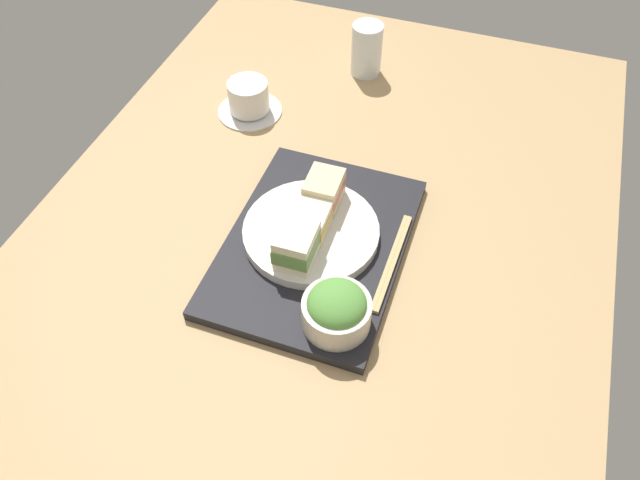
% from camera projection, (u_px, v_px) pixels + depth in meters
% --- Properties ---
extents(ground_plane, '(1.40, 1.00, 0.03)m').
position_uv_depth(ground_plane, '(320.00, 229.00, 1.10)').
color(ground_plane, tan).
extents(serving_tray, '(0.40, 0.29, 0.02)m').
position_uv_depth(serving_tray, '(315.00, 246.00, 1.05)').
color(serving_tray, black).
rests_on(serving_tray, ground_plane).
extents(sandwich_plate, '(0.23, 0.23, 0.02)m').
position_uv_depth(sandwich_plate, '(311.00, 232.00, 1.04)').
color(sandwich_plate, silver).
rests_on(sandwich_plate, serving_tray).
extents(sandwich_near, '(0.08, 0.06, 0.06)m').
position_uv_depth(sandwich_near, '(297.00, 245.00, 0.97)').
color(sandwich_near, '#EFE5C1').
rests_on(sandwich_near, sandwich_plate).
extents(sandwich_middle, '(0.07, 0.06, 0.04)m').
position_uv_depth(sandwich_middle, '(311.00, 219.00, 1.02)').
color(sandwich_middle, '#EFE5C1').
rests_on(sandwich_middle, sandwich_plate).
extents(sandwich_far, '(0.07, 0.06, 0.06)m').
position_uv_depth(sandwich_far, '(323.00, 190.00, 1.05)').
color(sandwich_far, beige).
rests_on(sandwich_far, sandwich_plate).
extents(salad_bowl, '(0.10, 0.10, 0.07)m').
position_uv_depth(salad_bowl, '(337.00, 309.00, 0.91)').
color(salad_bowl, beige).
rests_on(salad_bowl, serving_tray).
extents(chopsticks_pair, '(0.21, 0.02, 0.01)m').
position_uv_depth(chopsticks_pair, '(392.00, 262.00, 1.01)').
color(chopsticks_pair, tan).
rests_on(chopsticks_pair, serving_tray).
extents(coffee_cup, '(0.13, 0.13, 0.07)m').
position_uv_depth(coffee_cup, '(248.00, 99.00, 1.27)').
color(coffee_cup, white).
rests_on(coffee_cup, ground_plane).
extents(drinking_glass, '(0.07, 0.07, 0.12)m').
position_uv_depth(drinking_glass, '(367.00, 49.00, 1.34)').
color(drinking_glass, silver).
rests_on(drinking_glass, ground_plane).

